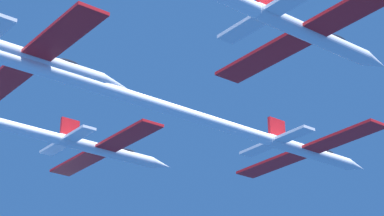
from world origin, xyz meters
The scene contains 1 object.
jet_lead centered at (-0.44, -20.53, -0.69)m, with size 15.76×62.77×2.61m.
Camera 1 is at (40.10, -44.84, -23.00)m, focal length 69.10 mm.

